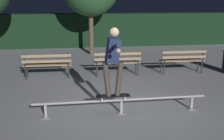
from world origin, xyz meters
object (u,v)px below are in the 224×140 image
at_px(grind_rail, 121,102).
at_px(skateboard, 113,96).
at_px(park_bench_left_center, 117,61).
at_px(park_bench_right_center, 183,59).
at_px(skateboarder, 113,56).
at_px(park_bench_leftmost, 47,63).

distance_m(grind_rail, skateboard, 0.25).
relative_size(grind_rail, park_bench_left_center, 2.53).
distance_m(park_bench_left_center, park_bench_right_center, 2.37).
height_order(skateboarder, park_bench_leftmost, skateboarder).
distance_m(skateboarder, park_bench_right_center, 4.59).
distance_m(grind_rail, park_bench_leftmost, 3.85).
distance_m(grind_rail, park_bench_left_center, 3.38).
bearing_deg(park_bench_leftmost, skateboard, -62.98).
bearing_deg(park_bench_left_center, skateboard, -101.30).
height_order(grind_rail, park_bench_left_center, park_bench_left_center).
bearing_deg(skateboard, park_bench_leftmost, 117.02).
height_order(skateboard, park_bench_right_center, park_bench_right_center).
relative_size(skateboarder, park_bench_left_center, 0.97).
xyz_separation_m(grind_rail, skateboard, (-0.20, -0.00, 0.15)).
xyz_separation_m(skateboard, park_bench_left_center, (0.67, 3.34, 0.11)).
bearing_deg(grind_rail, park_bench_right_center, 49.62).
bearing_deg(grind_rail, skateboarder, 179.99).
xyz_separation_m(park_bench_leftmost, park_bench_left_center, (2.37, 0.00, 0.00)).
bearing_deg(park_bench_leftmost, park_bench_left_center, 0.00).
height_order(grind_rail, skateboarder, skateboarder).
bearing_deg(park_bench_right_center, skateboard, -132.29).
bearing_deg(grind_rail, skateboard, -180.00).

